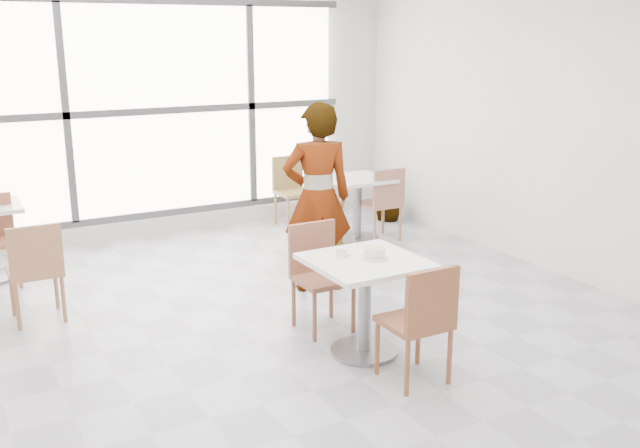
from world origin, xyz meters
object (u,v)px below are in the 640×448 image
person (317,198)px  bg_chair_right_far (291,186)px  bg_chair_left_near (35,266)px  bg_chair_right_near (383,199)px  oatmeal_bowl (374,253)px  main_table (365,288)px  chair_far (318,269)px  chair_near (422,317)px  plant_right (388,195)px  coffee_cup (341,253)px  bg_table_right (357,199)px

person → bg_chair_right_far: bearing=-94.7°
bg_chair_left_near → bg_chair_right_near: bearing=-170.8°
oatmeal_bowl → bg_chair_left_near: bg_chair_left_near is taller
main_table → bg_chair_left_near: bearing=138.3°
chair_far → oatmeal_bowl: size_ratio=4.14×
oatmeal_bowl → bg_chair_right_far: bg_chair_right_far is taller
main_table → oatmeal_bowl: 0.28m
chair_near → plant_right: size_ratio=1.31×
bg_chair_right_near → person: bearing=35.7°
coffee_cup → plant_right: size_ratio=0.24×
chair_near → person: (0.32, 2.03, 0.39)m
chair_near → plant_right: (2.38, 3.85, -0.17)m
chair_near → oatmeal_bowl: size_ratio=4.14×
main_table → chair_near: size_ratio=0.92×
oatmeal_bowl → plant_right: oatmeal_bowl is taller
main_table → chair_near: bearing=-83.8°
bg_chair_right_near → plant_right: bearing=-128.2°
coffee_cup → bg_chair_right_far: bearing=68.7°
person → chair_near: bearing=97.6°
bg_chair_right_far → plant_right: 1.28m
main_table → bg_table_right: size_ratio=1.07×
main_table → bg_chair_right_near: bg_chair_right_near is taller
chair_near → oatmeal_bowl: 0.67m
bg_chair_right_far → coffee_cup: bearing=-111.3°
coffee_cup → bg_table_right: (1.74, 2.52, -0.29)m
oatmeal_bowl → bg_chair_right_far: bearing=72.3°
oatmeal_bowl → bg_table_right: size_ratio=0.28×
bg_table_right → bg_chair_right_near: 0.31m
bg_chair_right_near → plant_right: (0.60, 0.77, -0.17)m
coffee_cup → bg_chair_right_near: 3.06m
main_table → bg_chair_left_near: 2.76m
main_table → bg_chair_left_near: (-2.07, 1.84, -0.02)m
chair_far → bg_chair_right_far: (1.30, 3.03, 0.00)m
coffee_cup → main_table: bearing=-47.9°
main_table → bg_chair_right_far: bg_chair_right_far is taller
chair_far → plant_right: bearing=46.3°
chair_far → oatmeal_bowl: chair_far is taller
chair_far → plant_right: chair_far is taller
chair_far → oatmeal_bowl: bearing=-79.2°
chair_near → coffee_cup: 0.83m
main_table → bg_chair_right_far: 3.87m
oatmeal_bowl → bg_chair_right_near: 3.06m
chair_far → plant_right: (2.49, 2.61, -0.17)m
chair_near → chair_far: bearing=-84.6°
chair_near → coffee_cup: bearing=-75.5°
bg_table_right → bg_chair_right_far: (-0.36, 0.99, 0.01)m
bg_chair_right_far → oatmeal_bowl: bearing=-107.7°
person → bg_chair_right_far: (0.86, 2.24, -0.39)m
chair_near → chair_far: 1.25m
chair_far → chair_near: bearing=-84.6°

